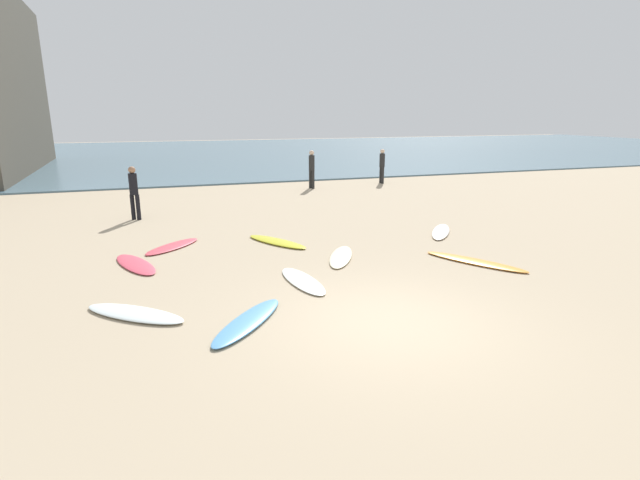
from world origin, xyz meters
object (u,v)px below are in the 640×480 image
Objects in this scene: surfboard_5 at (475,261)px; surfboard_4 at (277,242)px; surfboard_1 at (248,321)px; beachgoer_mid at (134,190)px; surfboard_7 at (441,232)px; surfboard_8 at (135,264)px; surfboard_3 at (341,257)px; surfboard_0 at (173,246)px; beachgoer_near at (312,167)px; surfboard_2 at (303,281)px; surfboard_6 at (135,313)px; beachgoer_far at (382,164)px.

surfboard_4 is at bearing 110.68° from surfboard_5.
surfboard_1 is 1.00× the size of surfboard_4.
surfboard_7 is at bearing -0.12° from beachgoer_mid.
surfboard_1 reaches higher than surfboard_8.
surfboard_0 is at bearing 176.87° from surfboard_3.
surfboard_2 is at bearing 138.16° from beachgoer_near.
surfboard_6 is at bearing -109.16° from surfboard_8.
surfboard_3 is 1.13× the size of beachgoer_far.
surfboard_6 is 15.51m from beachgoer_near.
surfboard_4 is 1.20× the size of beachgoer_near.
surfboard_3 is 2.26m from surfboard_4.
surfboard_1 is at bearing 165.75° from surfboard_5.
surfboard_8 is 1.17× the size of beachgoer_far.
beachgoer_near reaches higher than surfboard_1.
surfboard_7 is at bearing 21.86° from surfboard_2.
surfboard_2 is at bearing -38.16° from surfboard_6.
surfboard_6 is 1.02× the size of surfboard_8.
beachgoer_mid is at bearing 70.64° from surfboard_8.
surfboard_5 is (7.00, -3.79, 0.00)m from surfboard_0.
beachgoer_mid is (-5.09, 6.44, 0.99)m from surfboard_3.
surfboard_7 is 10.77m from beachgoer_far.
surfboard_1 is 4.59m from surfboard_8.
surfboard_6 is 9.43m from surfboard_7.
surfboard_5 is 11.31m from beachgoer_mid.
surfboard_7 is at bearing 144.89° from surfboard_4.
surfboard_6 is at bearing -59.48° from beachgoer_mid.
surfboard_4 is 5.36m from surfboard_5.
surfboard_1 is 1.04× the size of surfboard_6.
surfboard_8 is 5.57m from beachgoer_mid.
surfboard_4 is (2.82, -0.44, 0.01)m from surfboard_0.
surfboard_6 is at bearing -120.20° from surfboard_7.
surfboard_8 is (-8.78, -0.54, -0.00)m from surfboard_7.
surfboard_3 is 0.94× the size of surfboard_6.
surfboard_6 is 0.98× the size of surfboard_7.
surfboard_4 is 1.04× the size of surfboard_6.
surfboard_0 is 7.92m from surfboard_7.
surfboard_2 is 1.07× the size of beachgoer_near.
surfboard_3 is 0.92× the size of surfboard_7.
surfboard_1 is at bearing -37.41° from beachgoer_far.
beachgoer_mid is at bearing 98.14° from beachgoer_near.
beachgoer_far reaches higher than surfboard_6.
surfboard_4 is 6.04m from beachgoer_mid.
surfboard_5 is 1.42× the size of beachgoer_mid.
surfboard_2 is 0.89× the size of surfboard_4.
surfboard_2 and surfboard_8 have the same top height.
surfboard_6 reaches higher than surfboard_8.
surfboard_5 is at bearing -69.89° from surfboard_7.
surfboard_5 is at bearing -164.32° from surfboard_0.
surfboard_1 is 1.01× the size of surfboard_7.
surfboard_6 is at bearing 124.13° from surfboard_0.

